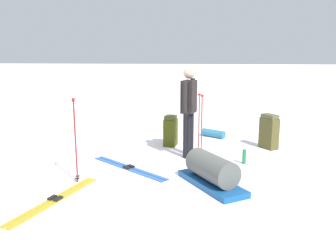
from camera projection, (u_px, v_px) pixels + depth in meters
name	position (u px, v px, depth m)	size (l,w,h in m)	color
ground_plane	(168.00, 164.00, 6.56)	(80.00, 80.00, 0.00)	white
skier_standing	(189.00, 107.00, 6.84)	(0.55, 0.31, 1.70)	black
ski_pair_near	(129.00, 168.00, 6.32)	(1.27, 1.47, 0.05)	#2E5EAA
ski_pair_far	(55.00, 200.00, 5.00)	(1.73, 0.72, 0.05)	gold
backpack_large_dark	(171.00, 131.00, 7.75)	(0.36, 0.30, 0.65)	#3E4510
backpack_bright	(269.00, 132.00, 7.53)	(0.43, 0.38, 0.71)	#4B4621
ski_poles_planted_near	(200.00, 125.00, 6.50)	(0.22, 0.12, 1.25)	maroon
ski_poles_planted_far	(75.00, 136.00, 5.59)	(0.17, 0.10, 1.30)	maroon
gear_sled	(212.00, 172.00, 5.48)	(1.33, 1.05, 0.49)	#134B87
sleeping_mat_rolled	(213.00, 133.00, 8.51)	(0.18, 0.18, 0.55)	teal
thermos_bottle	(244.00, 157.00, 6.57)	(0.07, 0.07, 0.26)	#1B7638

